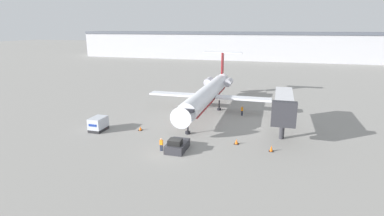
{
  "coord_description": "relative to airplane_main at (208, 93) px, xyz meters",
  "views": [
    {
      "loc": [
        12.4,
        -33.19,
        15.5
      ],
      "look_at": [
        0.0,
        9.68,
        3.47
      ],
      "focal_mm": 28.0,
      "sensor_mm": 36.0,
      "label": 1
    }
  ],
  "objects": [
    {
      "name": "airplane_main",
      "position": [
        0.0,
        0.0,
        0.0
      ],
      "size": [
        23.5,
        33.12,
        10.04
      ],
      "color": "silver",
      "rests_on": "ground"
    },
    {
      "name": "pushback_tug",
      "position": [
        0.56,
        -19.85,
        -2.84
      ],
      "size": [
        2.37,
        3.92,
        1.78
      ],
      "color": "#2D2D33",
      "rests_on": "ground"
    },
    {
      "name": "jet_bridge",
      "position": [
        13.63,
        -9.07,
        0.95
      ],
      "size": [
        3.2,
        12.99,
        6.19
      ],
      "color": "#2D2D33",
      "rests_on": "ground"
    },
    {
      "name": "traffic_cone_right",
      "position": [
        7.7,
        -15.57,
        -3.15
      ],
      "size": [
        0.67,
        0.67,
        0.73
      ],
      "color": "black",
      "rests_on": "ground"
    },
    {
      "name": "traffic_cone_mid",
      "position": [
        12.38,
        -16.83,
        -3.12
      ],
      "size": [
        0.6,
        0.6,
        0.79
      ],
      "color": "black",
      "rests_on": "ground"
    },
    {
      "name": "traffic_cone_left",
      "position": [
        -7.49,
        -14.03,
        -3.19
      ],
      "size": [
        0.65,
        0.65,
        0.66
      ],
      "color": "black",
      "rests_on": "ground"
    },
    {
      "name": "worker_near_tug",
      "position": [
        -1.35,
        -20.61,
        -2.59
      ],
      "size": [
        0.4,
        0.24,
        1.74
      ],
      "color": "#232838",
      "rests_on": "ground"
    },
    {
      "name": "terminal_building",
      "position": [
        0.11,
        98.99,
        3.27
      ],
      "size": [
        180.0,
        16.8,
        13.48
      ],
      "color": "#B2B2B7",
      "rests_on": "ground"
    },
    {
      "name": "ground_plane",
      "position": [
        0.11,
        -21.01,
        -3.5
      ],
      "size": [
        600.0,
        600.0,
        0.0
      ],
      "primitive_type": "plane",
      "color": "gray"
    },
    {
      "name": "luggage_cart",
      "position": [
        -13.68,
        -15.94,
        -2.43
      ],
      "size": [
        1.96,
        2.95,
        2.14
      ],
      "color": "#232326",
      "rests_on": "ground"
    },
    {
      "name": "worker_by_wing",
      "position": [
        6.7,
        -1.42,
        -2.55
      ],
      "size": [
        0.4,
        0.25,
        1.8
      ],
      "color": "#232838",
      "rests_on": "ground"
    }
  ]
}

